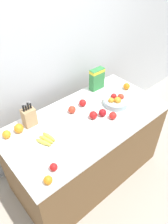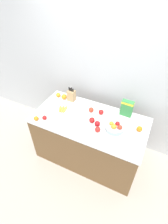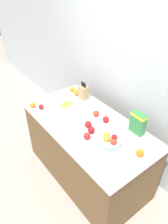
{
  "view_description": "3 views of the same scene",
  "coord_description": "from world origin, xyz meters",
  "px_view_note": "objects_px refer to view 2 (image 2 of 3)",
  "views": [
    {
      "loc": [
        -1.1,
        -1.22,
        2.35
      ],
      "look_at": [
        -0.06,
        -0.03,
        1.02
      ],
      "focal_mm": 35.0,
      "sensor_mm": 36.0,
      "label": 1
    },
    {
      "loc": [
        0.75,
        -1.73,
        2.67
      ],
      "look_at": [
        -0.09,
        -0.01,
        1.0
      ],
      "focal_mm": 28.0,
      "sensor_mm": 36.0,
      "label": 2
    },
    {
      "loc": [
        1.56,
        -1.25,
        2.5
      ],
      "look_at": [
        -0.09,
        0.02,
        0.99
      ],
      "focal_mm": 35.0,
      "sensor_mm": 36.0,
      "label": 3
    }
  ],
  "objects_px": {
    "apple_front": "(101,112)",
    "cereal_box": "(127,108)",
    "apple_leftmost": "(97,124)",
    "knife_block": "(71,95)",
    "orange_by_cereal": "(139,129)",
    "orange_near_bowl": "(64,97)",
    "apple_near_bananas": "(45,118)",
    "fruit_bowl": "(115,127)",
    "orange_front_center": "(58,95)",
    "banana_bunch": "(62,109)",
    "orange_back_center": "(36,118)",
    "apple_rear": "(98,129)",
    "apple_rightmost": "(92,120)",
    "apple_middle": "(91,110)"
  },
  "relations": [
    {
      "from": "banana_bunch",
      "to": "apple_leftmost",
      "type": "height_order",
      "value": "apple_leftmost"
    },
    {
      "from": "banana_bunch",
      "to": "apple_middle",
      "type": "height_order",
      "value": "apple_middle"
    },
    {
      "from": "banana_bunch",
      "to": "apple_leftmost",
      "type": "xyz_separation_m",
      "value": [
        0.63,
        -0.08,
        0.02
      ]
    },
    {
      "from": "knife_block",
      "to": "apple_rightmost",
      "type": "bearing_deg",
      "value": -32.69
    },
    {
      "from": "apple_rightmost",
      "to": "orange_near_bowl",
      "type": "relative_size",
      "value": 0.92
    },
    {
      "from": "apple_leftmost",
      "to": "apple_rightmost",
      "type": "height_order",
      "value": "apple_rightmost"
    },
    {
      "from": "orange_back_center",
      "to": "apple_front",
      "type": "bearing_deg",
      "value": 34.04
    },
    {
      "from": "apple_rear",
      "to": "orange_back_center",
      "type": "xyz_separation_m",
      "value": [
        -0.9,
        -0.19,
        -0.0
      ]
    },
    {
      "from": "fruit_bowl",
      "to": "apple_near_bananas",
      "type": "distance_m",
      "value": 1.03
    },
    {
      "from": "apple_leftmost",
      "to": "orange_back_center",
      "type": "xyz_separation_m",
      "value": [
        -0.85,
        -0.29,
        -0.0
      ]
    },
    {
      "from": "apple_middle",
      "to": "apple_front",
      "type": "xyz_separation_m",
      "value": [
        0.16,
        0.02,
        -0.0
      ]
    },
    {
      "from": "apple_rightmost",
      "to": "orange_front_center",
      "type": "distance_m",
      "value": 0.84
    },
    {
      "from": "apple_rightmost",
      "to": "orange_near_bowl",
      "type": "bearing_deg",
      "value": 154.41
    },
    {
      "from": "cereal_box",
      "to": "banana_bunch",
      "type": "relative_size",
      "value": 1.36
    },
    {
      "from": "apple_near_bananas",
      "to": "knife_block",
      "type": "bearing_deg",
      "value": 77.38
    },
    {
      "from": "fruit_bowl",
      "to": "apple_leftmost",
      "type": "relative_size",
      "value": 3.37
    },
    {
      "from": "banana_bunch",
      "to": "apple_rightmost",
      "type": "distance_m",
      "value": 0.53
    },
    {
      "from": "orange_by_cereal",
      "to": "fruit_bowl",
      "type": "bearing_deg",
      "value": -159.19
    },
    {
      "from": "knife_block",
      "to": "orange_front_center",
      "type": "distance_m",
      "value": 0.26
    },
    {
      "from": "fruit_bowl",
      "to": "apple_rightmost",
      "type": "distance_m",
      "value": 0.34
    },
    {
      "from": "orange_back_center",
      "to": "orange_by_cereal",
      "type": "xyz_separation_m",
      "value": [
        1.41,
        0.45,
        0.0
      ]
    },
    {
      "from": "apple_near_bananas",
      "to": "apple_rear",
      "type": "relative_size",
      "value": 0.86
    },
    {
      "from": "apple_middle",
      "to": "apple_leftmost",
      "type": "height_order",
      "value": "same"
    },
    {
      "from": "fruit_bowl",
      "to": "apple_rightmost",
      "type": "height_order",
      "value": "fruit_bowl"
    },
    {
      "from": "knife_block",
      "to": "apple_rightmost",
      "type": "relative_size",
      "value": 3.45
    },
    {
      "from": "apple_leftmost",
      "to": "apple_front",
      "type": "bearing_deg",
      "value": 99.97
    },
    {
      "from": "fruit_bowl",
      "to": "orange_back_center",
      "type": "relative_size",
      "value": 3.84
    },
    {
      "from": "knife_block",
      "to": "apple_front",
      "type": "relative_size",
      "value": 3.63
    },
    {
      "from": "fruit_bowl",
      "to": "apple_middle",
      "type": "bearing_deg",
      "value": 155.92
    },
    {
      "from": "orange_by_cereal",
      "to": "apple_leftmost",
      "type": "bearing_deg",
      "value": -163.97
    },
    {
      "from": "apple_rightmost",
      "to": "knife_block",
      "type": "bearing_deg",
      "value": 147.31
    },
    {
      "from": "apple_middle",
      "to": "orange_front_center",
      "type": "distance_m",
      "value": 0.68
    },
    {
      "from": "cereal_box",
      "to": "fruit_bowl",
      "type": "height_order",
      "value": "cereal_box"
    },
    {
      "from": "apple_rear",
      "to": "apple_leftmost",
      "type": "height_order",
      "value": "apple_leftmost"
    },
    {
      "from": "apple_rear",
      "to": "orange_front_center",
      "type": "relative_size",
      "value": 0.99
    },
    {
      "from": "fruit_bowl",
      "to": "apple_rightmost",
      "type": "bearing_deg",
      "value": -178.57
    },
    {
      "from": "apple_rear",
      "to": "apple_rightmost",
      "type": "bearing_deg",
      "value": 137.61
    },
    {
      "from": "apple_rightmost",
      "to": "orange_near_bowl",
      "type": "xyz_separation_m",
      "value": [
        -0.66,
        0.31,
        0.0
      ]
    },
    {
      "from": "orange_near_bowl",
      "to": "apple_near_bananas",
      "type": "bearing_deg",
      "value": -89.97
    },
    {
      "from": "apple_front",
      "to": "cereal_box",
      "type": "bearing_deg",
      "value": 23.06
    },
    {
      "from": "apple_front",
      "to": "orange_front_center",
      "type": "height_order",
      "value": "same"
    },
    {
      "from": "apple_near_bananas",
      "to": "orange_near_bowl",
      "type": "height_order",
      "value": "orange_near_bowl"
    },
    {
      "from": "apple_leftmost",
      "to": "apple_near_bananas",
      "type": "bearing_deg",
      "value": -163.92
    },
    {
      "from": "apple_near_bananas",
      "to": "apple_rear",
      "type": "distance_m",
      "value": 0.81
    },
    {
      "from": "orange_front_center",
      "to": "apple_rear",
      "type": "bearing_deg",
      "value": -26.16
    },
    {
      "from": "orange_by_cereal",
      "to": "orange_near_bowl",
      "type": "bearing_deg",
      "value": 171.93
    },
    {
      "from": "banana_bunch",
      "to": "fruit_bowl",
      "type": "bearing_deg",
      "value": -2.64
    },
    {
      "from": "knife_block",
      "to": "fruit_bowl",
      "type": "xyz_separation_m",
      "value": [
        0.87,
        -0.33,
        -0.06
      ]
    },
    {
      "from": "apple_leftmost",
      "to": "apple_rightmost",
      "type": "relative_size",
      "value": 0.97
    },
    {
      "from": "apple_leftmost",
      "to": "knife_block",
      "type": "bearing_deg",
      "value": 149.32
    }
  ]
}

